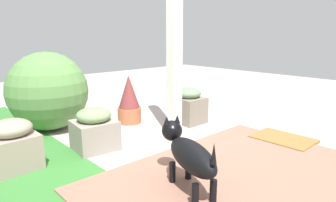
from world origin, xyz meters
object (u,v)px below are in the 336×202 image
object	(u,v)px
dog	(189,153)
terracotta_pot_spiky	(129,100)
stone_planter_nearest	(189,106)
stone_planter_far	(13,145)
stone_planter_mid	(95,129)
doormat	(283,139)
porch_pillar	(174,28)
round_shrub	(48,91)

from	to	relation	value
dog	terracotta_pot_spiky	bearing A→B (deg)	-21.79
stone_planter_nearest	dog	world-z (taller)	dog
stone_planter_far	stone_planter_mid	bearing A→B (deg)	-94.80
doormat	porch_pillar	bearing A→B (deg)	36.77
stone_planter_mid	doormat	world-z (taller)	stone_planter_mid
stone_planter_far	stone_planter_nearest	bearing A→B (deg)	-91.42
stone_planter_nearest	stone_planter_far	bearing A→B (deg)	88.58
terracotta_pot_spiky	dog	world-z (taller)	terracotta_pot_spiky
round_shrub	terracotta_pot_spiky	xyz separation A→B (m)	(-0.43, -0.88, -0.17)
porch_pillar	dog	xyz separation A→B (m)	(-1.01, 0.82, -0.91)
stone_planter_mid	doormat	xyz separation A→B (m)	(-1.18, -1.65, -0.19)
round_shrub	doormat	xyz separation A→B (m)	(-2.14, -1.73, -0.46)
stone_planter_far	terracotta_pot_spiky	distance (m)	1.62
porch_pillar	doormat	xyz separation A→B (m)	(-0.98, -0.73, -1.19)
stone_planter_nearest	doormat	xyz separation A→B (m)	(-1.19, -0.27, -0.21)
stone_planter_nearest	stone_planter_mid	bearing A→B (deg)	90.42
stone_planter_mid	stone_planter_far	bearing A→B (deg)	85.20
stone_planter_far	terracotta_pot_spiky	xyz separation A→B (m)	(0.47, -1.55, 0.08)
stone_planter_nearest	dog	size ratio (longest dim) A/B	0.64
porch_pillar	dog	size ratio (longest dim) A/B	3.30
porch_pillar	doormat	bearing A→B (deg)	-143.23
stone_planter_nearest	round_shrub	bearing A→B (deg)	56.97
stone_planter_nearest	round_shrub	size ratio (longest dim) A/B	0.49
stone_planter_nearest	dog	bearing A→B (deg)	133.75
porch_pillar	stone_planter_mid	size ratio (longest dim) A/B	5.44
porch_pillar	stone_planter_nearest	size ratio (longest dim) A/B	5.18
porch_pillar	dog	distance (m)	1.59
stone_planter_far	doormat	bearing A→B (deg)	-117.38
porch_pillar	round_shrub	bearing A→B (deg)	40.75
porch_pillar	terracotta_pot_spiky	world-z (taller)	porch_pillar
stone_planter_mid	round_shrub	distance (m)	1.00
round_shrub	doormat	bearing A→B (deg)	-141.02
stone_planter_mid	terracotta_pot_spiky	size ratio (longest dim) A/B	0.70
stone_planter_nearest	terracotta_pot_spiky	bearing A→B (deg)	48.16
porch_pillar	stone_planter_nearest	world-z (taller)	porch_pillar
stone_planter_nearest	stone_planter_mid	size ratio (longest dim) A/B	1.05
round_shrub	terracotta_pot_spiky	bearing A→B (deg)	-116.01
porch_pillar	terracotta_pot_spiky	distance (m)	1.17
stone_planter_far	doormat	size ratio (longest dim) A/B	0.72
porch_pillar	stone_planter_nearest	distance (m)	1.11
stone_planter_nearest	doormat	size ratio (longest dim) A/B	0.75
stone_planter_far	round_shrub	world-z (taller)	round_shrub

